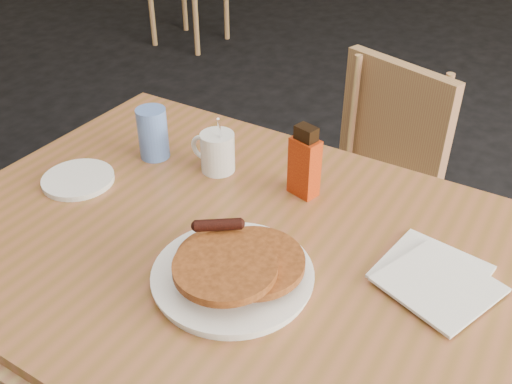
% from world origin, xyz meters
% --- Properties ---
extents(main_table, '(1.28, 0.88, 0.75)m').
position_xyz_m(main_table, '(0.06, -0.07, 0.71)').
color(main_table, brown).
rests_on(main_table, floor).
extents(chair_main_far, '(0.47, 0.48, 0.82)m').
position_xyz_m(chair_main_far, '(0.07, 0.66, 0.49)').
color(chair_main_far, '#A7854E').
rests_on(chair_main_far, floor).
extents(pancake_plate, '(0.28, 0.28, 0.08)m').
position_xyz_m(pancake_plate, '(0.09, -0.16, 0.77)').
color(pancake_plate, white).
rests_on(pancake_plate, main_table).
extents(coffee_mug, '(0.11, 0.07, 0.14)m').
position_xyz_m(coffee_mug, '(-0.13, 0.12, 0.80)').
color(coffee_mug, white).
rests_on(coffee_mug, main_table).
extents(syrup_bottle, '(0.07, 0.05, 0.16)m').
position_xyz_m(syrup_bottle, '(0.07, 0.13, 0.82)').
color(syrup_bottle, maroon).
rests_on(syrup_bottle, main_table).
extents(napkin_stack, '(0.22, 0.23, 0.01)m').
position_xyz_m(napkin_stack, '(0.38, 0.01, 0.76)').
color(napkin_stack, white).
rests_on(napkin_stack, main_table).
extents(blue_tumbler, '(0.07, 0.07, 0.12)m').
position_xyz_m(blue_tumbler, '(-0.29, 0.09, 0.81)').
color(blue_tumbler, '#5477C5').
rests_on(blue_tumbler, main_table).
extents(side_saucer, '(0.19, 0.19, 0.01)m').
position_xyz_m(side_saucer, '(-0.36, -0.08, 0.76)').
color(side_saucer, white).
rests_on(side_saucer, main_table).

